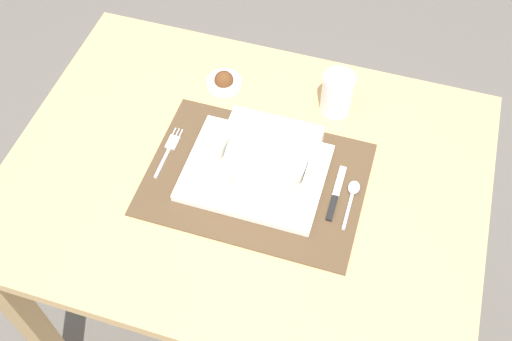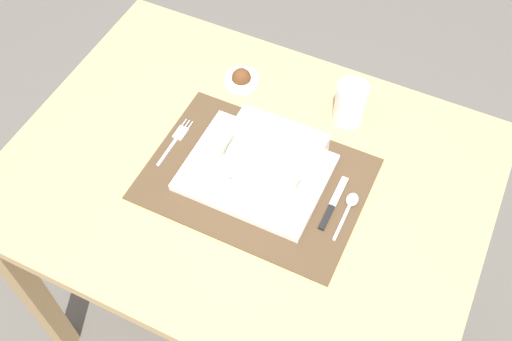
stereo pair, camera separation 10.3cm
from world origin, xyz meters
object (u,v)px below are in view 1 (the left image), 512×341
(spoon, at_px, (353,192))
(butter_knife, at_px, (335,196))
(fork, at_px, (170,149))
(drinking_glass, at_px, (337,95))
(dining_table, at_px, (245,200))
(condiment_saucer, at_px, (224,82))
(porridge_bowl, at_px, (266,162))

(spoon, distance_m, butter_knife, 0.04)
(fork, bearing_deg, drinking_glass, 36.62)
(butter_knife, bearing_deg, dining_table, 174.80)
(fork, distance_m, spoon, 0.39)
(spoon, distance_m, drinking_glass, 0.23)
(dining_table, xyz_separation_m, condiment_saucer, (-0.12, 0.22, 0.12))
(porridge_bowl, relative_size, spoon, 1.67)
(porridge_bowl, xyz_separation_m, fork, (-0.21, -0.00, -0.03))
(porridge_bowl, xyz_separation_m, spoon, (0.18, -0.00, -0.03))
(dining_table, relative_size, spoon, 8.48)
(dining_table, relative_size, butter_knife, 7.35)
(porridge_bowl, distance_m, butter_knife, 0.15)
(spoon, height_order, condiment_saucer, condiment_saucer)
(dining_table, height_order, butter_knife, butter_knife)
(dining_table, xyz_separation_m, butter_knife, (0.19, -0.01, 0.11))
(porridge_bowl, height_order, condiment_saucer, porridge_bowl)
(fork, bearing_deg, porridge_bowl, 2.47)
(porridge_bowl, height_order, spoon, porridge_bowl)
(spoon, height_order, drinking_glass, drinking_glass)
(dining_table, bearing_deg, butter_knife, -1.56)
(spoon, bearing_deg, fork, -175.56)
(dining_table, height_order, porridge_bowl, porridge_bowl)
(fork, xyz_separation_m, spoon, (0.39, 0.00, 0.00))
(porridge_bowl, xyz_separation_m, butter_knife, (0.15, -0.02, -0.03))
(condiment_saucer, bearing_deg, drinking_glass, 1.05)
(butter_knife, distance_m, condiment_saucer, 0.38)
(fork, height_order, drinking_glass, drinking_glass)
(spoon, xyz_separation_m, drinking_glass, (-0.08, 0.21, 0.04))
(porridge_bowl, bearing_deg, condiment_saucer, 127.65)
(drinking_glass, bearing_deg, fork, -144.85)
(dining_table, bearing_deg, condiment_saucer, 118.52)
(condiment_saucer, bearing_deg, dining_table, -61.48)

